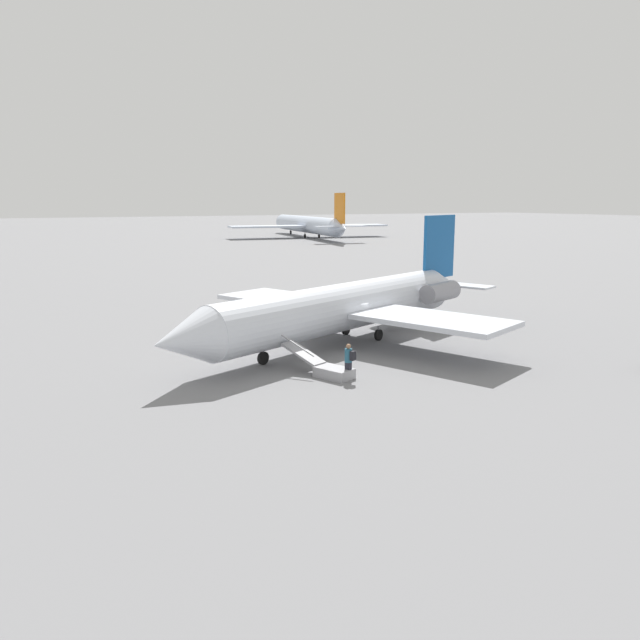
% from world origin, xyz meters
% --- Properties ---
extents(ground_plane, '(600.00, 600.00, 0.00)m').
position_xyz_m(ground_plane, '(0.00, 0.00, 0.00)').
color(ground_plane, slate).
extents(airplane_main, '(25.83, 19.89, 7.35)m').
position_xyz_m(airplane_main, '(-0.86, -0.35, 2.21)').
color(airplane_main, silver).
rests_on(airplane_main, ground).
extents(airplane_far_center, '(37.00, 48.07, 9.82)m').
position_xyz_m(airplane_far_center, '(-45.56, -98.06, 2.92)').
color(airplane_far_center, silver).
rests_on(airplane_far_center, ground).
extents(boarding_stairs, '(2.48, 4.10, 1.79)m').
position_xyz_m(boarding_stairs, '(4.08, 5.93, 0.38)').
color(boarding_stairs, '#99999E').
rests_on(boarding_stairs, ground).
extents(passenger, '(0.45, 0.57, 1.74)m').
position_xyz_m(passenger, '(3.45, 6.90, 1.00)').
color(passenger, '#23232D').
rests_on(passenger, ground).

